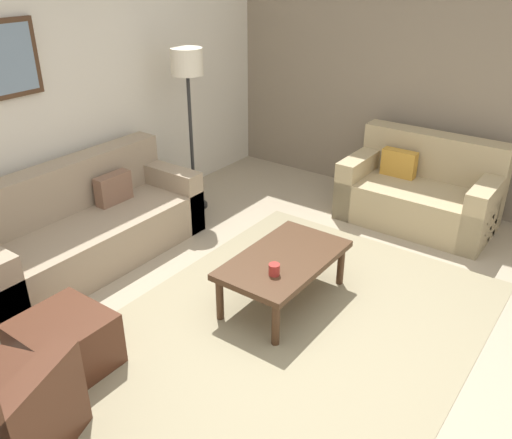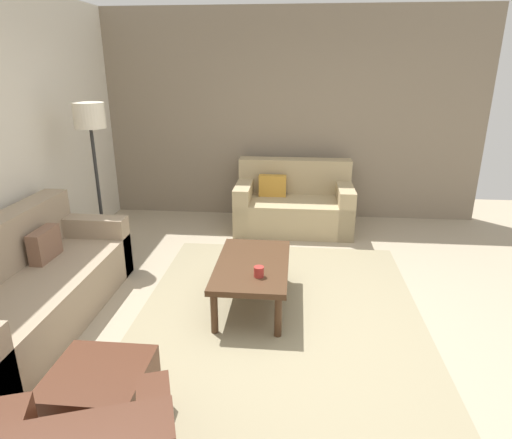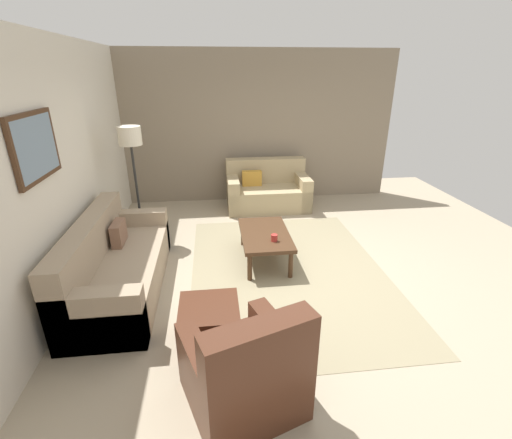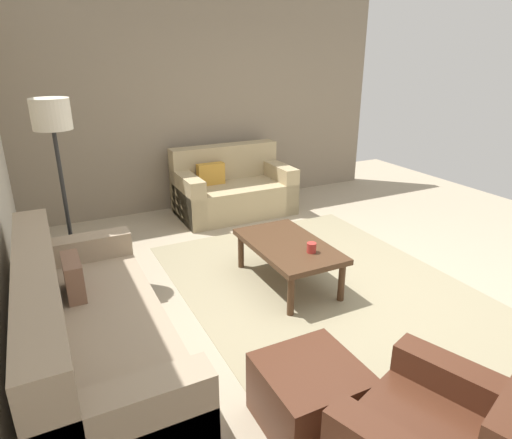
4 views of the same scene
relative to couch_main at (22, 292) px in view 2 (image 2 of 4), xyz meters
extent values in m
plane|color=tan|center=(0.15, -2.12, -0.30)|extent=(8.00, 8.00, 0.00)
cube|color=gray|center=(3.15, -2.12, 1.10)|extent=(0.12, 5.20, 2.80)
cube|color=gray|center=(0.15, -2.12, -0.30)|extent=(3.43, 2.47, 0.01)
cube|color=gray|center=(0.00, -0.10, -0.09)|extent=(2.17, 0.86, 0.42)
cube|color=gray|center=(0.98, -0.10, 0.01)|extent=(0.20, 0.86, 0.62)
cube|color=brown|center=(0.40, -0.01, 0.26)|extent=(0.36, 0.12, 0.28)
cube|color=tan|center=(2.51, -2.21, -0.09)|extent=(0.88, 1.50, 0.42)
cube|color=tan|center=(2.83, -2.21, 0.14)|extent=(0.24, 1.50, 0.88)
cube|color=tan|center=(2.51, -1.55, 0.01)|extent=(0.88, 0.20, 0.62)
cube|color=tan|center=(2.51, -2.86, 0.01)|extent=(0.88, 0.20, 0.62)
cube|color=gold|center=(2.61, -1.92, 0.26)|extent=(0.12, 0.36, 0.28)
cube|color=#4C2819|center=(-1.02, -1.11, -0.10)|extent=(0.56, 0.56, 0.40)
cylinder|color=#472D1C|center=(0.01, -2.12, -0.12)|extent=(0.06, 0.06, 0.36)
cylinder|color=#472D1C|center=(0.99, -2.12, -0.12)|extent=(0.06, 0.06, 0.36)
cylinder|color=#472D1C|center=(0.01, -1.60, -0.12)|extent=(0.06, 0.06, 0.36)
cylinder|color=#472D1C|center=(0.99, -1.60, -0.12)|extent=(0.06, 0.06, 0.36)
cube|color=#472D1C|center=(0.50, -1.86, 0.09)|extent=(1.10, 0.64, 0.05)
cylinder|color=#B2332D|center=(0.25, -1.94, 0.15)|extent=(0.08, 0.08, 0.09)
cylinder|color=black|center=(1.43, -0.07, -0.28)|extent=(0.28, 0.28, 0.03)
cylinder|color=#262626|center=(1.43, -0.07, 0.43)|extent=(0.04, 0.04, 1.45)
cylinder|color=beige|center=(1.43, -0.07, 1.28)|extent=(0.32, 0.32, 0.26)
camera|label=1|loc=(-2.56, -3.82, 2.26)|focal=37.66mm
camera|label=2|loc=(-3.03, -2.23, 1.77)|focal=30.83mm
camera|label=3|loc=(-3.81, -1.22, 2.13)|focal=25.13mm
camera|label=4|loc=(-2.70, 0.08, 1.77)|focal=31.00mm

